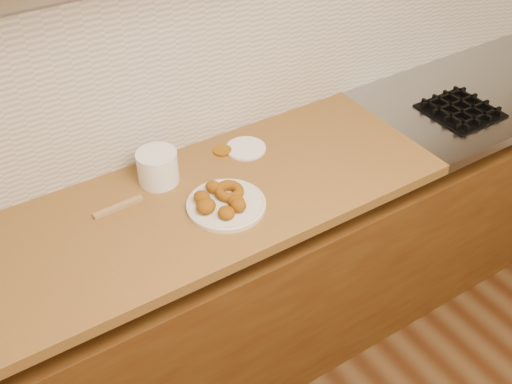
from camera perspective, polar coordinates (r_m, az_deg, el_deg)
wall_back at (r=2.08m, az=-2.30°, el=16.80°), size 4.00×0.02×2.70m
base_cabinet at (r=2.42m, az=2.06°, el=-7.33°), size 3.60×0.60×0.77m
butcher_block at (r=1.88m, az=-14.25°, el=-4.52°), size 2.30×0.62×0.04m
stovetop at (r=2.81m, az=22.38°, el=9.48°), size 1.30×0.62×0.04m
backsplash at (r=2.14m, az=-2.02°, el=12.97°), size 3.60×0.02×0.60m
donut_plate at (r=1.91m, az=-2.86°, el=-1.23°), size 0.25×0.25×0.01m
ring_donut at (r=1.92m, az=-2.58°, el=0.07°), size 0.14×0.14×0.04m
fried_dough_chunks at (r=1.88m, az=-3.61°, el=-0.94°), size 0.17×0.19×0.05m
plastic_tub at (r=2.01m, az=-9.35°, el=2.35°), size 0.15×0.15×0.11m
tub_lid at (r=2.16m, az=-0.98°, el=4.17°), size 0.19×0.19×0.01m
brass_jar_lid at (r=2.15m, az=-3.22°, el=3.94°), size 0.09×0.09×0.01m
wooden_utensil at (r=1.95m, az=-12.98°, el=-1.40°), size 0.17×0.03×0.01m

